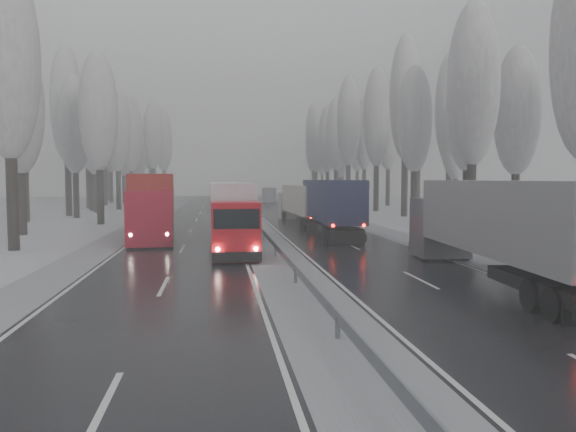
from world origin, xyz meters
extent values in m
plane|color=silver|center=(0.00, 0.00, 0.00)|extent=(260.00, 260.00, 0.00)
cube|color=black|center=(5.25, 30.00, 0.01)|extent=(7.50, 200.00, 0.03)
cube|color=black|center=(-5.25, 30.00, 0.01)|extent=(7.50, 200.00, 0.03)
cube|color=#A1A3A9|center=(0.00, 30.00, 0.02)|extent=(3.00, 200.00, 0.04)
cube|color=#A1A3A9|center=(10.20, 30.00, 0.02)|extent=(2.40, 200.00, 0.04)
cube|color=#A1A3A9|center=(-10.20, 30.00, 0.02)|extent=(2.40, 200.00, 0.04)
cube|color=slate|center=(0.00, 30.00, 0.60)|extent=(0.06, 200.00, 0.32)
cube|color=slate|center=(0.00, 28.00, 0.30)|extent=(0.12, 0.12, 0.60)
cube|color=slate|center=(0.00, 60.00, 0.30)|extent=(0.12, 0.12, 0.60)
cylinder|color=black|center=(14.51, 27.03, 2.81)|extent=(0.68, 0.68, 5.62)
ellipsoid|color=gray|center=(14.51, 27.03, 10.84)|extent=(3.60, 3.60, 11.48)
cylinder|color=black|center=(20.02, 31.03, 2.47)|extent=(0.64, 0.64, 4.94)
ellipsoid|color=gray|center=(20.02, 31.03, 9.53)|extent=(3.60, 3.60, 10.09)
cylinder|color=black|center=(17.90, 35.17, 2.66)|extent=(0.66, 0.66, 5.32)
ellipsoid|color=gray|center=(17.90, 35.17, 10.27)|extent=(3.60, 3.60, 10.88)
cylinder|color=black|center=(20.12, 39.17, 3.16)|extent=(0.72, 0.72, 6.31)
ellipsoid|color=gray|center=(20.12, 39.17, 12.17)|extent=(3.60, 3.60, 12.90)
cylinder|color=black|center=(17.02, 45.60, 2.69)|extent=(0.67, 0.67, 5.38)
ellipsoid|color=gray|center=(17.02, 45.60, 10.37)|extent=(3.60, 3.60, 10.98)
cylinder|color=black|center=(23.31, 49.60, 2.30)|extent=(0.62, 0.62, 4.59)
ellipsoid|color=gray|center=(23.31, 49.60, 8.86)|extent=(3.60, 3.60, 9.39)
cylinder|color=black|center=(17.90, 51.02, 3.47)|extent=(0.76, 0.76, 6.95)
ellipsoid|color=gray|center=(17.90, 51.02, 13.40)|extent=(3.60, 3.60, 14.19)
cylinder|color=black|center=(24.81, 55.02, 3.30)|extent=(0.74, 0.74, 6.59)
ellipsoid|color=gray|center=(24.81, 55.02, 12.71)|extent=(3.60, 3.60, 13.46)
cylinder|color=black|center=(17.56, 61.27, 3.18)|extent=(0.72, 0.72, 6.37)
ellipsoid|color=gray|center=(17.56, 61.27, 12.28)|extent=(3.60, 3.60, 13.01)
cylinder|color=black|center=(24.72, 65.27, 2.99)|extent=(0.70, 0.70, 5.97)
ellipsoid|color=gray|center=(24.72, 65.27, 11.52)|extent=(3.60, 3.60, 12.20)
cylinder|color=black|center=(16.34, 71.95, 3.33)|extent=(0.74, 0.74, 6.65)
ellipsoid|color=gray|center=(16.34, 71.95, 12.83)|extent=(3.60, 3.60, 13.59)
cylinder|color=black|center=(23.71, 75.95, 3.07)|extent=(0.71, 0.71, 6.14)
ellipsoid|color=gray|center=(23.71, 75.95, 11.84)|extent=(3.60, 3.60, 12.54)
cylinder|color=black|center=(16.56, 81.70, 3.03)|extent=(0.71, 0.71, 6.05)
ellipsoid|color=gray|center=(16.56, 81.70, 11.68)|extent=(3.60, 3.60, 12.37)
cylinder|color=black|center=(22.48, 85.70, 3.15)|extent=(0.72, 0.72, 6.30)
ellipsoid|color=gray|center=(22.48, 85.70, 12.15)|extent=(3.60, 3.60, 12.87)
cylinder|color=black|center=(16.63, 89.21, 2.94)|extent=(0.70, 0.70, 5.88)
ellipsoid|color=gray|center=(16.63, 89.21, 11.33)|extent=(3.60, 3.60, 12.00)
cylinder|color=black|center=(19.77, 93.21, 2.43)|extent=(0.64, 0.64, 4.86)
ellipsoid|color=gray|center=(19.77, 93.21, 9.37)|extent=(3.60, 3.60, 9.92)
cylinder|color=black|center=(15.73, 96.32, 2.99)|extent=(0.70, 0.70, 5.98)
ellipsoid|color=gray|center=(15.73, 96.32, 11.53)|extent=(3.60, 3.60, 12.21)
cylinder|color=black|center=(24.94, 100.32, 3.09)|extent=(0.71, 0.71, 6.19)
ellipsoid|color=gray|center=(24.94, 100.32, 11.93)|extent=(3.60, 3.60, 12.64)
cylinder|color=black|center=(17.04, 106.16, 3.43)|extent=(0.75, 0.75, 6.86)
ellipsoid|color=gray|center=(17.04, 106.16, 13.22)|extent=(3.60, 3.60, 14.01)
cylinder|color=black|center=(24.02, 110.16, 2.77)|extent=(0.68, 0.68, 5.55)
ellipsoid|color=gray|center=(24.02, 110.16, 10.70)|extent=(3.60, 3.60, 11.33)
cylinder|color=black|center=(18.73, 116.73, 3.05)|extent=(0.71, 0.71, 6.09)
ellipsoid|color=gray|center=(18.73, 116.73, 11.75)|extent=(3.60, 3.60, 12.45)
cylinder|color=black|center=(21.55, 120.73, 2.74)|extent=(0.67, 0.67, 5.49)
ellipsoid|color=gray|center=(21.55, 120.73, 10.58)|extent=(3.60, 3.60, 11.21)
cylinder|color=black|center=(-15.13, 24.57, 2.92)|extent=(0.69, 0.69, 5.83)
ellipsoid|color=gray|center=(-15.13, 24.57, 11.25)|extent=(3.60, 3.60, 11.92)
cylinder|color=black|center=(-17.75, 34.20, 2.52)|extent=(0.65, 0.65, 5.03)
ellipsoid|color=gray|center=(-17.75, 34.20, 9.70)|extent=(3.60, 3.60, 10.28)
cylinder|color=black|center=(-13.94, 43.73, 2.72)|extent=(0.67, 0.67, 5.44)
ellipsoid|color=gray|center=(-13.94, 43.73, 10.49)|extent=(3.60, 3.60, 11.11)
cylinder|color=black|center=(-21.85, 47.73, 2.86)|extent=(0.69, 0.69, 5.72)
ellipsoid|color=gray|center=(-21.85, 47.73, 11.04)|extent=(3.60, 3.60, 11.69)
cylinder|color=black|center=(-18.26, 52.71, 2.61)|extent=(0.66, 0.66, 5.23)
ellipsoid|color=gray|center=(-18.26, 52.71, 10.08)|extent=(3.60, 3.60, 10.68)
cylinder|color=black|center=(-20.05, 56.71, 3.30)|extent=(0.74, 0.74, 6.60)
ellipsoid|color=gray|center=(-20.05, 56.71, 12.74)|extent=(3.60, 3.60, 13.49)
cylinder|color=black|center=(-18.16, 62.35, 2.58)|extent=(0.65, 0.65, 5.16)
ellipsoid|color=gray|center=(-18.16, 62.35, 9.95)|extent=(3.60, 3.60, 10.54)
cylinder|color=black|center=(-19.54, 66.35, 2.90)|extent=(0.69, 0.69, 5.79)
ellipsoid|color=gray|center=(-19.54, 66.35, 11.18)|extent=(3.60, 3.60, 11.84)
cylinder|color=black|center=(-16.58, 69.11, 2.82)|extent=(0.68, 0.68, 5.64)
ellipsoid|color=gray|center=(-16.58, 69.11, 10.89)|extent=(3.60, 3.60, 11.53)
cylinder|color=black|center=(-21.42, 73.11, 3.28)|extent=(0.73, 0.73, 6.56)
ellipsoid|color=gray|center=(-21.42, 73.11, 12.65)|extent=(3.60, 3.60, 13.40)
cylinder|color=black|center=(-16.33, 79.19, 2.90)|extent=(0.69, 0.69, 5.79)
ellipsoid|color=gray|center=(-16.33, 79.19, 11.17)|extent=(3.60, 3.60, 11.84)
cylinder|color=black|center=(-21.09, 83.19, 3.32)|extent=(0.74, 0.74, 6.65)
ellipsoid|color=gray|center=(-21.09, 83.19, 12.82)|extent=(3.60, 3.60, 13.58)
cylinder|color=black|center=(-18.93, 88.54, 2.56)|extent=(0.65, 0.65, 5.12)
ellipsoid|color=gray|center=(-18.93, 88.54, 9.88)|extent=(3.60, 3.60, 10.46)
cylinder|color=black|center=(-21.82, 92.54, 2.92)|extent=(0.69, 0.69, 5.84)
ellipsoid|color=gray|center=(-21.82, 92.54, 11.26)|extent=(3.60, 3.60, 11.92)
cylinder|color=black|center=(-15.07, 99.33, 3.34)|extent=(0.74, 0.74, 6.67)
ellipsoid|color=gray|center=(-15.07, 99.33, 12.87)|extent=(3.60, 3.60, 13.63)
cylinder|color=black|center=(-24.20, 103.33, 3.15)|extent=(0.72, 0.72, 6.31)
ellipsoid|color=gray|center=(-24.20, 103.33, 12.16)|extent=(3.60, 3.60, 12.88)
cylinder|color=black|center=(-14.05, 108.72, 3.14)|extent=(0.72, 0.72, 6.29)
ellipsoid|color=gray|center=(-14.05, 108.72, 12.12)|extent=(3.60, 3.60, 12.84)
cylinder|color=black|center=(-19.66, 112.72, 2.43)|extent=(0.64, 0.64, 4.86)
ellipsoid|color=gray|center=(-19.66, 112.72, 9.36)|extent=(3.60, 3.60, 9.92)
cylinder|color=black|center=(-17.56, 115.31, 3.31)|extent=(0.74, 0.74, 6.63)
ellipsoid|color=gray|center=(-17.56, 115.31, 12.78)|extent=(3.60, 3.60, 13.54)
cylinder|color=black|center=(-20.33, 119.31, 2.89)|extent=(0.69, 0.69, 5.79)
ellipsoid|color=gray|center=(-20.33, 119.31, 11.16)|extent=(3.60, 3.60, 11.82)
cube|color=#4F4F54|center=(8.59, 18.19, 1.68)|extent=(2.69, 2.79, 3.05)
cube|color=black|center=(8.67, 19.46, 2.39)|extent=(2.34, 0.24, 1.02)
cube|color=black|center=(8.67, 19.57, 0.46)|extent=(2.55, 0.30, 0.51)
cube|color=slate|center=(8.13, 10.28, 2.75)|extent=(3.36, 13.35, 2.85)
cube|color=black|center=(7.91, 6.62, 0.76)|extent=(2.56, 5.72, 0.46)
cylinder|color=black|center=(7.48, 17.44, 0.53)|extent=(0.42, 1.08, 1.06)
cylinder|color=black|center=(9.61, 17.32, 0.53)|extent=(0.42, 1.08, 1.06)
cylinder|color=black|center=(6.82, 6.28, 0.53)|extent=(0.42, 1.08, 1.06)
cylinder|color=black|center=(6.75, 4.96, 0.53)|extent=(0.42, 1.08, 1.06)
sphere|color=white|center=(7.71, 19.65, 0.86)|extent=(0.22, 0.22, 0.22)
sphere|color=white|center=(9.64, 19.54, 0.86)|extent=(0.22, 0.22, 0.22)
cube|color=#1E1F4D|center=(5.40, 37.85, 1.67)|extent=(2.62, 2.72, 3.04)
cube|color=black|center=(5.44, 39.11, 2.38)|extent=(2.33, 0.18, 1.01)
cube|color=black|center=(5.45, 39.21, 0.46)|extent=(2.53, 0.24, 0.51)
cube|color=#121833|center=(5.12, 29.96, 2.73)|extent=(3.05, 13.24, 2.83)
cube|color=black|center=(4.88, 23.33, 0.56)|extent=(2.33, 0.21, 0.46)
cube|color=black|center=(4.98, 26.32, 0.76)|extent=(2.43, 5.64, 0.46)
cube|color=black|center=(4.90, 23.89, 0.35)|extent=(2.33, 0.14, 0.61)
cylinder|color=black|center=(4.31, 37.08, 0.53)|extent=(0.39, 1.06, 1.05)
cylinder|color=black|center=(6.43, 37.00, 0.53)|extent=(0.39, 1.06, 1.05)
cylinder|color=black|center=(3.91, 25.95, 0.53)|extent=(0.39, 1.06, 1.05)
cylinder|color=black|center=(6.03, 25.87, 0.53)|extent=(0.39, 1.06, 1.05)
cylinder|color=black|center=(3.86, 24.63, 0.53)|extent=(0.39, 1.06, 1.05)
cylinder|color=black|center=(5.98, 24.56, 0.53)|extent=(0.39, 1.06, 1.05)
sphere|color=#FF0C05|center=(3.91, 23.30, 1.37)|extent=(0.20, 0.20, 0.20)
sphere|color=#FF0C05|center=(5.84, 23.23, 1.37)|extent=(0.20, 0.20, 0.20)
sphere|color=white|center=(4.49, 39.28, 0.86)|extent=(0.22, 0.22, 0.22)
sphere|color=white|center=(6.41, 39.21, 0.86)|extent=(0.22, 0.22, 0.22)
cube|color=#ACA698|center=(4.41, 46.58, 1.48)|extent=(2.33, 2.42, 2.69)
cube|color=black|center=(4.37, 47.70, 2.10)|extent=(2.06, 0.17, 0.90)
cube|color=black|center=(4.37, 47.79, 0.40)|extent=(2.24, 0.23, 0.45)
cube|color=beige|center=(4.70, 39.61, 2.42)|extent=(2.75, 11.72, 2.51)
cube|color=black|center=(4.94, 33.75, 0.49)|extent=(2.06, 0.19, 0.40)
cube|color=black|center=(4.83, 36.39, 0.67)|extent=(2.17, 5.00, 0.40)
cube|color=black|center=(4.92, 34.24, 0.31)|extent=(2.06, 0.14, 0.54)
cylinder|color=black|center=(3.50, 45.83, 0.47)|extent=(0.35, 0.94, 0.93)
cylinder|color=black|center=(5.38, 45.90, 0.47)|extent=(0.35, 0.94, 0.93)
cylinder|color=black|center=(3.91, 35.99, 0.47)|extent=(0.35, 0.94, 0.93)
cylinder|color=black|center=(5.78, 36.07, 0.47)|extent=(0.35, 0.94, 0.93)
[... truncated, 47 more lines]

